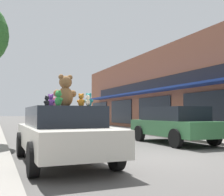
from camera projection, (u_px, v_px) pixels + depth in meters
ground_plane at (161, 159)px, 7.63m from camera, size 260.00×260.00×0.00m
plush_art_car at (62, 132)px, 7.13m from camera, size 1.97×4.59×1.41m
teddy_bear_giant at (65, 91)px, 7.43m from camera, size 0.64×0.41×0.87m
teddy_bear_purple at (51, 101)px, 7.21m from camera, size 0.24×0.21×0.34m
teddy_bear_teal at (89, 100)px, 6.87m from camera, size 0.22×0.23×0.33m
teddy_bear_green at (58, 99)px, 6.54m from camera, size 0.20×0.28×0.37m
teddy_bear_cream at (88, 101)px, 6.24m from camera, size 0.16×0.17×0.25m
teddy_bear_pink at (54, 102)px, 7.78m from camera, size 0.20×0.19×0.29m
teddy_bear_orange at (81, 100)px, 7.21m from camera, size 0.24×0.24×0.35m
teddy_bear_white at (55, 103)px, 8.18m from camera, size 0.20×0.13×0.26m
teddy_bear_black at (47, 101)px, 6.97m from camera, size 0.19×0.18×0.27m
parked_car_far_center at (174, 123)px, 11.67m from camera, size 1.95×4.43×1.51m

